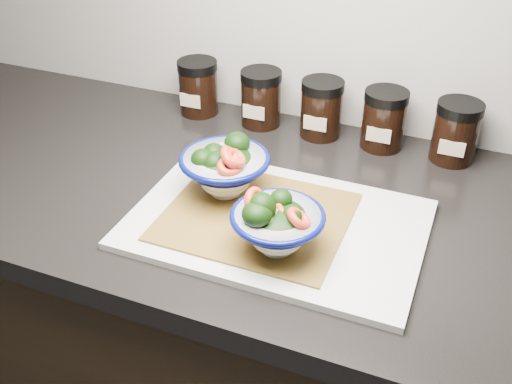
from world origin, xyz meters
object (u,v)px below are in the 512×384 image
at_px(bowl_left, 225,168).
at_px(bowl_right, 276,224).
at_px(spice_jar_d, 384,119).
at_px(spice_jar_e, 456,132).
at_px(cutting_board, 276,224).
at_px(spice_jar_b, 261,98).
at_px(spice_jar_c, 321,108).
at_px(spice_jar_a, 198,87).

xyz_separation_m(bowl_left, bowl_right, (0.13, -0.11, -0.00)).
height_order(spice_jar_d, spice_jar_e, same).
bearing_deg(bowl_right, cutting_board, 109.27).
bearing_deg(bowl_right, spice_jar_b, 114.56).
xyz_separation_m(cutting_board, spice_jar_b, (-0.15, 0.32, 0.05)).
distance_m(cutting_board, spice_jar_b, 0.35).
xyz_separation_m(spice_jar_b, spice_jar_c, (0.13, 0.00, 0.00)).
bearing_deg(bowl_left, spice_jar_a, 124.02).
bearing_deg(cutting_board, spice_jar_b, 115.63).
bearing_deg(spice_jar_d, spice_jar_c, 180.00).
bearing_deg(spice_jar_a, spice_jar_e, 0.00).
bearing_deg(spice_jar_c, spice_jar_b, 180.00).
distance_m(spice_jar_b, spice_jar_c, 0.13).
relative_size(bowl_left, bowl_right, 1.09).
distance_m(cutting_board, bowl_right, 0.09).
height_order(spice_jar_b, spice_jar_c, same).
distance_m(bowl_left, spice_jar_a, 0.33).
relative_size(spice_jar_c, spice_jar_e, 1.00).
distance_m(bowl_left, spice_jar_c, 0.29).
xyz_separation_m(bowl_left, spice_jar_b, (-0.05, 0.28, -0.01)).
height_order(bowl_left, spice_jar_e, bowl_left).
xyz_separation_m(spice_jar_c, spice_jar_e, (0.25, 0.00, 0.00)).
bearing_deg(spice_jar_d, spice_jar_a, 180.00).
xyz_separation_m(bowl_left, spice_jar_d, (0.20, 0.28, -0.01)).
bearing_deg(bowl_left, spice_jar_e, 39.88).
distance_m(bowl_right, spice_jar_b, 0.42).
bearing_deg(spice_jar_e, cutting_board, -125.55).
bearing_deg(cutting_board, spice_jar_c, 94.72).
relative_size(bowl_left, spice_jar_e, 1.31).
bearing_deg(spice_jar_d, spice_jar_b, 180.00).
height_order(spice_jar_a, spice_jar_c, same).
distance_m(spice_jar_c, spice_jar_e, 0.25).
distance_m(spice_jar_a, spice_jar_c, 0.27).
xyz_separation_m(spice_jar_c, spice_jar_d, (0.12, 0.00, 0.00)).
relative_size(cutting_board, bowl_right, 3.30).
relative_size(spice_jar_a, spice_jar_c, 1.00).
bearing_deg(spice_jar_d, bowl_right, -100.65).
xyz_separation_m(spice_jar_b, spice_jar_e, (0.38, 0.00, 0.00)).
relative_size(spice_jar_b, spice_jar_d, 1.00).
distance_m(spice_jar_b, spice_jar_d, 0.25).
distance_m(spice_jar_a, spice_jar_d, 0.39).
bearing_deg(spice_jar_a, cutting_board, -47.33).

